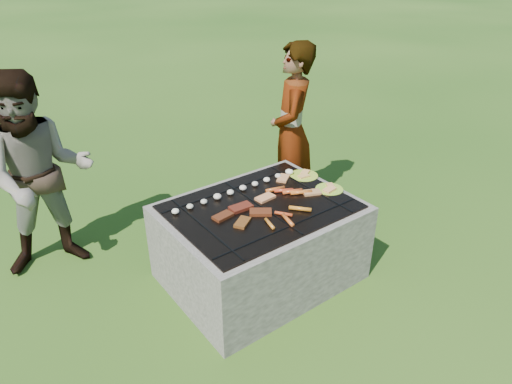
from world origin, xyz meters
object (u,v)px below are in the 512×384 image
Objects in this scene: plate_far at (304,176)px; bystander at (41,176)px; plate_near at (329,189)px; fire_pit at (260,245)px; cook at (292,132)px.

bystander reaches higher than plate_far.
bystander is at bearing 145.33° from plate_near.
bystander is (-1.71, 0.90, 0.15)m from plate_far.
plate_near reaches higher than fire_pit.
plate_far is (0.56, 0.17, 0.33)m from fire_pit.
bystander is (-1.96, 0.44, -0.01)m from cook.
cook is at bearing 70.55° from plate_near.
cook reaches higher than plate_far.
fire_pit is at bearing -12.17° from cook.
cook reaches higher than fire_pit.
bystander reaches higher than fire_pit.
fire_pit is 0.86× the size of bystander.
fire_pit is 0.67m from plate_far.
cook is 1.02× the size of bystander.
bystander is (-1.70, 1.18, 0.15)m from plate_near.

